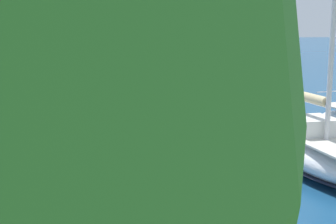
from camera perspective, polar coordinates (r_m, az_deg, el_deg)
name	(u,v)px	position (r m, az deg, el deg)	size (l,w,h in m)	color
sailboat_tan	(317,149)	(16.20, 17.69, -4.37)	(3.16, 6.90, 11.83)	white
sailboat_maroon	(149,163)	(13.95, -2.33, -6.25)	(3.23, 9.70, 11.73)	silver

